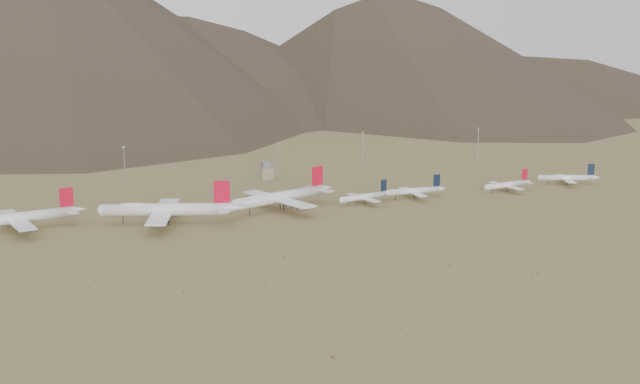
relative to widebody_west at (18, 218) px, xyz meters
name	(u,v)px	position (x,y,z in m)	size (l,w,h in m)	color
ground	(282,224)	(129.96, -36.61, -6.74)	(3000.00, 3000.00, 0.00)	#9F8952
widebody_west	(18,218)	(0.00, 0.00, 0.00)	(64.95, 50.95, 19.54)	white
widebody_centre	(166,209)	(73.18, -14.43, 1.23)	(74.88, 59.60, 23.10)	white
widebody_east	(280,197)	(139.98, -5.25, 0.78)	(70.30, 56.07, 21.80)	white
narrowbody_a	(365,197)	(191.64, -8.27, -2.59)	(38.19, 28.05, 12.79)	white
narrowbody_b	(415,191)	(226.30, -5.46, -2.35)	(41.01, 29.34, 13.52)	white
narrowbody_c	(508,185)	(290.27, -9.57, -2.50)	(39.40, 28.65, 13.06)	white
narrowbody_d	(568,178)	(339.78, -5.81, -2.29)	(39.45, 29.57, 13.69)	white
control_tower	(266,172)	(159.96, 83.39, -1.42)	(8.00, 8.00, 12.00)	gray
mast_west	(124,164)	(67.83, 99.12, 7.47)	(2.00, 0.60, 25.70)	gray
mast_centre	(280,159)	(167.69, 77.52, 7.47)	(2.00, 0.60, 25.70)	gray
mast_east	(363,147)	(241.66, 105.13, 7.47)	(2.00, 0.60, 25.70)	gray
mast_far_east	(478,143)	(333.48, 93.64, 7.47)	(2.00, 0.60, 25.70)	gray
desert_scrub	(369,277)	(134.61, -136.23, -6.45)	(383.00, 179.27, 0.77)	olive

